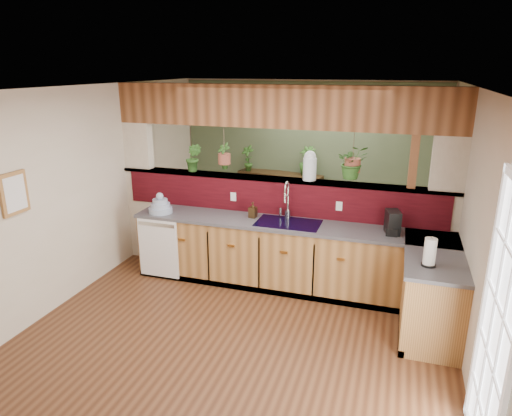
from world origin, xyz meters
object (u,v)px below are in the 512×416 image
(paper_towel, at_px, (430,253))
(glass_jar, at_px, (310,166))
(coffee_maker, at_px, (393,223))
(dish_stack, at_px, (160,206))
(faucet, at_px, (287,199))
(shelving_console, at_px, (279,200))
(soap_dispenser, at_px, (253,210))

(paper_towel, distance_m, glass_jar, 1.99)
(coffee_maker, relative_size, paper_towel, 0.90)
(dish_stack, bearing_deg, paper_towel, -11.96)
(faucet, relative_size, coffee_maker, 1.83)
(faucet, distance_m, glass_jar, 0.53)
(shelving_console, bearing_deg, faucet, -62.20)
(dish_stack, bearing_deg, soap_dispenser, 8.33)
(glass_jar, relative_size, shelving_console, 0.26)
(shelving_console, bearing_deg, coffee_maker, -38.03)
(paper_towel, height_order, shelving_console, paper_towel)
(dish_stack, height_order, glass_jar, glass_jar)
(coffee_maker, bearing_deg, glass_jar, 147.11)
(coffee_maker, xyz_separation_m, paper_towel, (0.38, -0.84, 0.01))
(dish_stack, height_order, paper_towel, paper_towel)
(dish_stack, xyz_separation_m, soap_dispenser, (1.27, 0.19, 0.02))
(faucet, xyz_separation_m, soap_dispenser, (-0.44, -0.08, -0.17))
(glass_jar, bearing_deg, faucet, -137.49)
(soap_dispenser, bearing_deg, coffee_maker, -2.27)
(dish_stack, relative_size, shelving_console, 0.21)
(paper_towel, bearing_deg, faucet, 150.12)
(soap_dispenser, distance_m, glass_jar, 0.94)
(faucet, bearing_deg, coffee_maker, -6.29)
(dish_stack, height_order, coffee_maker, dish_stack)
(coffee_maker, xyz_separation_m, shelving_console, (-1.99, 2.27, -0.53))
(faucet, distance_m, dish_stack, 1.74)
(dish_stack, xyz_separation_m, glass_jar, (1.95, 0.49, 0.60))
(glass_jar, bearing_deg, coffee_maker, -18.74)
(dish_stack, relative_size, paper_towel, 1.04)
(faucet, height_order, paper_towel, faucet)
(coffee_maker, distance_m, paper_towel, 0.93)
(dish_stack, xyz_separation_m, paper_towel, (3.43, -0.73, 0.05))
(glass_jar, distance_m, shelving_console, 2.36)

